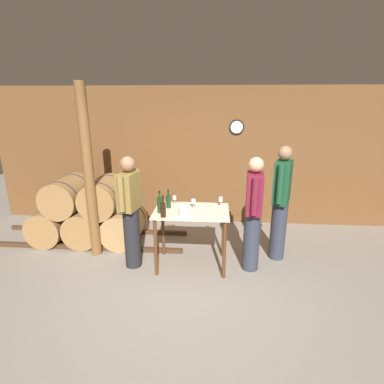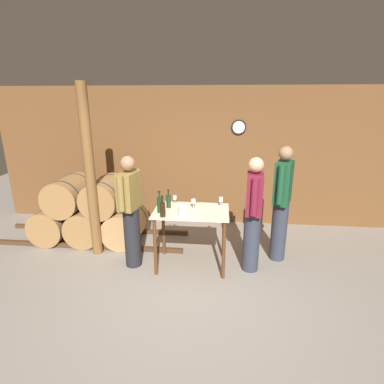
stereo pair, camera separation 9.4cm
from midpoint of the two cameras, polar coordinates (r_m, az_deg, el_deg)
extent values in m
plane|color=gray|center=(4.04, -0.03, -20.04)|extent=(14.00, 14.00, 0.00)
cube|color=brown|center=(5.97, 2.58, 6.63)|extent=(8.40, 0.05, 2.70)
cylinder|color=black|center=(5.86, 9.35, 12.08)|extent=(0.28, 0.03, 0.28)
cylinder|color=white|center=(5.84, 9.36, 12.07)|extent=(0.23, 0.01, 0.23)
cube|color=#4C331E|center=(5.52, -19.48, -9.68)|extent=(3.44, 0.06, 0.08)
cube|color=#4C331E|center=(6.09, -16.79, -6.85)|extent=(3.44, 0.06, 0.08)
cylinder|color=#9E7242|center=(5.98, -24.10, -5.24)|extent=(0.63, 0.86, 0.63)
cylinder|color=#38383D|center=(5.78, -25.33, -6.18)|extent=(0.64, 0.03, 0.64)
cylinder|color=#38383D|center=(6.19, -22.94, -4.36)|extent=(0.64, 0.03, 0.64)
cylinder|color=#9E7242|center=(5.69, -18.32, -5.71)|extent=(0.63, 0.86, 0.63)
cylinder|color=#38383D|center=(5.48, -19.39, -6.73)|extent=(0.64, 0.03, 0.64)
cylinder|color=#38383D|center=(5.91, -17.33, -4.76)|extent=(0.64, 0.03, 0.64)
cylinder|color=tan|center=(5.46, -11.98, -6.15)|extent=(0.63, 0.86, 0.63)
cylinder|color=#38383D|center=(5.24, -12.82, -7.25)|extent=(0.64, 0.03, 0.64)
cylinder|color=#38383D|center=(5.69, -11.21, -5.14)|extent=(0.64, 0.03, 0.64)
cylinder|color=#9E7242|center=(5.66, -21.86, -0.47)|extent=(0.63, 0.86, 0.63)
cylinder|color=#38383D|center=(5.44, -23.08, -1.29)|extent=(0.64, 0.03, 0.64)
cylinder|color=#38383D|center=(5.88, -20.73, 0.28)|extent=(0.64, 0.03, 0.64)
cylinder|color=#9E7242|center=(5.39, -15.66, -0.71)|extent=(0.63, 0.86, 0.63)
cylinder|color=#38383D|center=(5.16, -16.67, -1.58)|extent=(0.64, 0.03, 0.64)
cylinder|color=#38383D|center=(5.62, -14.72, 0.10)|extent=(0.64, 0.03, 0.64)
cube|color=beige|center=(4.37, 0.48, -3.65)|extent=(1.09, 0.74, 0.02)
cylinder|color=#593319|center=(4.34, -6.41, -10.39)|extent=(0.05, 0.05, 0.88)
cylinder|color=#593319|center=(4.26, 6.70, -10.99)|extent=(0.05, 0.05, 0.88)
cylinder|color=#593319|center=(4.89, -4.90, -7.07)|extent=(0.05, 0.05, 0.88)
cylinder|color=#593319|center=(4.81, 6.62, -7.53)|extent=(0.05, 0.05, 0.88)
cylinder|color=brown|center=(4.86, -18.34, 3.31)|extent=(0.16, 0.16, 2.70)
cylinder|color=#193819|center=(4.27, -5.59, -2.46)|extent=(0.07, 0.07, 0.23)
cylinder|color=#193819|center=(4.22, -5.65, -0.43)|extent=(0.02, 0.02, 0.09)
cylinder|color=black|center=(4.21, -5.66, 0.04)|extent=(0.03, 0.03, 0.02)
cylinder|color=black|center=(4.12, -4.97, -3.34)|extent=(0.08, 0.08, 0.21)
cylinder|color=black|center=(4.07, -5.03, -1.32)|extent=(0.02, 0.02, 0.10)
cylinder|color=black|center=(4.06, -5.04, -0.81)|extent=(0.03, 0.03, 0.02)
cylinder|color=#193819|center=(4.46, -3.89, -1.82)|extent=(0.07, 0.07, 0.19)
cylinder|color=#193819|center=(4.42, -3.92, -0.09)|extent=(0.02, 0.02, 0.09)
cylinder|color=black|center=(4.41, -3.93, 0.35)|extent=(0.03, 0.03, 0.02)
cylinder|color=silver|center=(4.63, -2.70, -2.30)|extent=(0.06, 0.06, 0.00)
cylinder|color=silver|center=(4.62, -2.71, -1.83)|extent=(0.01, 0.01, 0.08)
cylinder|color=silver|center=(4.59, -2.72, -1.05)|extent=(0.06, 0.06, 0.06)
cylinder|color=silver|center=(4.44, 0.86, -3.13)|extent=(0.06, 0.06, 0.00)
cylinder|color=silver|center=(4.43, 0.87, -2.58)|extent=(0.01, 0.01, 0.09)
cylinder|color=silver|center=(4.40, 0.87, -1.72)|extent=(0.07, 0.07, 0.06)
cylinder|color=silver|center=(4.57, 6.09, -2.65)|extent=(0.06, 0.06, 0.00)
cylinder|color=silver|center=(4.56, 6.11, -2.23)|extent=(0.01, 0.01, 0.07)
cylinder|color=silver|center=(4.53, 6.14, -1.41)|extent=(0.06, 0.06, 0.07)
cylinder|color=white|center=(4.16, -0.99, -3.60)|extent=(0.14, 0.14, 0.14)
cylinder|color=#333847|center=(4.93, 16.73, -7.19)|extent=(0.24, 0.24, 0.94)
cube|color=#194C2D|center=(4.67, 17.55, 1.67)|extent=(0.34, 0.45, 0.64)
sphere|color=#9E7051|center=(4.58, 18.05, 7.04)|extent=(0.21, 0.21, 0.21)
cylinder|color=#194C2D|center=(4.90, 18.04, 2.73)|extent=(0.09, 0.09, 0.57)
cylinder|color=#194C2D|center=(4.42, 17.08, 1.30)|extent=(0.09, 0.09, 0.57)
cylinder|color=#333847|center=(4.53, 11.81, -9.24)|extent=(0.24, 0.24, 0.91)
cube|color=maroon|center=(4.26, 12.41, -0.33)|extent=(0.25, 0.42, 0.57)
sphere|color=tan|center=(4.16, 12.76, 5.06)|extent=(0.21, 0.21, 0.21)
cylinder|color=maroon|center=(4.49, 12.37, 0.96)|extent=(0.09, 0.09, 0.51)
cylinder|color=maroon|center=(4.01, 12.50, -0.99)|extent=(0.09, 0.09, 0.51)
cylinder|color=#232328|center=(4.63, -10.72, -8.46)|extent=(0.24, 0.24, 0.92)
cube|color=olive|center=(4.37, -11.25, 0.26)|extent=(0.29, 0.43, 0.54)
sphere|color=#9E7051|center=(4.27, -11.56, 5.35)|extent=(0.21, 0.21, 0.21)
cylinder|color=olive|center=(4.15, -12.82, -0.35)|extent=(0.09, 0.09, 0.49)
cylinder|color=olive|center=(4.57, -9.87, 1.47)|extent=(0.09, 0.09, 0.49)
camera|label=1|loc=(0.05, -89.39, 0.19)|focal=28.00mm
camera|label=2|loc=(0.05, 90.61, -0.19)|focal=28.00mm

